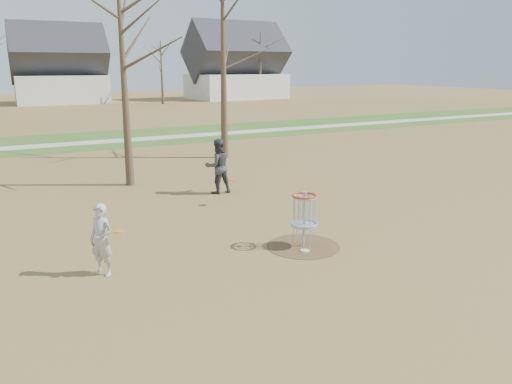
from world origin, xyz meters
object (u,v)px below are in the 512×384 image
at_px(player_standing, 102,240).
at_px(disc_golf_basket, 304,210).
at_px(player_throwing, 218,166).
at_px(disc_grounded, 305,251).

height_order(player_standing, disc_golf_basket, player_standing).
distance_m(player_throwing, disc_golf_basket, 5.86).
bearing_deg(player_standing, player_throwing, 98.97).
height_order(player_standing, disc_grounded, player_standing).
relative_size(player_standing, disc_golf_basket, 1.14).
distance_m(player_standing, player_throwing, 7.25).
relative_size(player_standing, player_throwing, 0.82).
bearing_deg(disc_golf_basket, disc_grounded, -116.87).
relative_size(disc_grounded, disc_golf_basket, 0.16).
xyz_separation_m(player_standing, disc_golf_basket, (4.65, -0.61, 0.15)).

